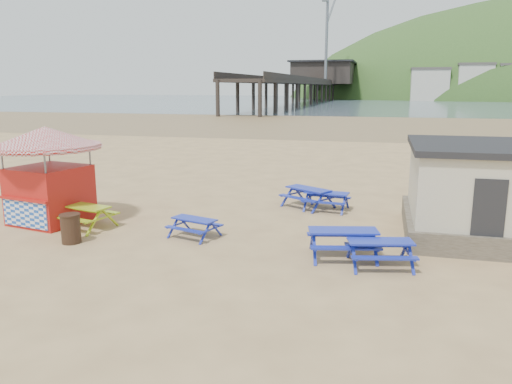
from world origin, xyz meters
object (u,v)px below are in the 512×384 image
(picnic_table_yellow, at_px, (84,217))
(picnic_table_blue_b, at_px, (308,198))
(ice_cream_kiosk, at_px, (47,163))
(litter_bin, at_px, (71,228))

(picnic_table_yellow, bearing_deg, picnic_table_blue_b, 47.95)
(picnic_table_blue_b, bearing_deg, ice_cream_kiosk, -120.28)
(picnic_table_blue_b, distance_m, picnic_table_yellow, 8.95)
(ice_cream_kiosk, bearing_deg, picnic_table_blue_b, 38.88)
(ice_cream_kiosk, height_order, litter_bin, ice_cream_kiosk)
(picnic_table_blue_b, xyz_separation_m, litter_bin, (-6.73, -6.80, 0.08))
(ice_cream_kiosk, bearing_deg, picnic_table_yellow, -2.33)
(ice_cream_kiosk, xyz_separation_m, litter_bin, (2.23, -2.06, -1.76))
(picnic_table_blue_b, distance_m, ice_cream_kiosk, 10.30)
(picnic_table_blue_b, height_order, picnic_table_yellow, picnic_table_yellow)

